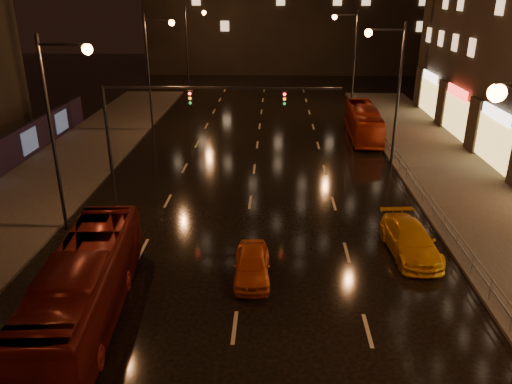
% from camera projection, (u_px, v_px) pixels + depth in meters
% --- Properties ---
extents(ground, '(140.00, 140.00, 0.00)m').
position_uv_depth(ground, '(253.00, 179.00, 33.66)').
color(ground, black).
rests_on(ground, ground).
extents(sidewalk_left, '(7.00, 70.00, 0.15)m').
position_uv_depth(sidewalk_left, '(22.00, 204.00, 29.48)').
color(sidewalk_left, '#38332D').
rests_on(sidewalk_left, ground).
extents(sidewalk_right, '(7.00, 70.00, 0.15)m').
position_uv_depth(sidewalk_right, '(485.00, 211.00, 28.52)').
color(sidewalk_right, '#38332D').
rests_on(sidewalk_right, ground).
extents(traffic_signal, '(15.31, 0.32, 6.20)m').
position_uv_depth(traffic_signal, '(174.00, 109.00, 32.05)').
color(traffic_signal, black).
rests_on(traffic_signal, ground).
extents(railing_right, '(0.05, 56.00, 1.00)m').
position_uv_depth(railing_right, '(415.00, 179.00, 31.11)').
color(railing_right, '#99999E').
rests_on(railing_right, sidewalk_right).
extents(bus_red, '(3.27, 10.55, 2.89)m').
position_uv_depth(bus_red, '(84.00, 288.00, 18.75)').
color(bus_red, '#5F120D').
rests_on(bus_red, ground).
extents(bus_curb, '(2.60, 9.67, 2.67)m').
position_uv_depth(bus_curb, '(363.00, 122.00, 42.70)').
color(bus_curb, '#99240F').
rests_on(bus_curb, ground).
extents(taxi_near, '(1.66, 3.88, 1.31)m').
position_uv_depth(taxi_near, '(252.00, 265.00, 21.86)').
color(taxi_near, '#D35313').
rests_on(taxi_near, ground).
extents(taxi_far, '(2.38, 5.10, 1.44)m').
position_uv_depth(taxi_far, '(410.00, 240.00, 23.84)').
color(taxi_far, orange).
rests_on(taxi_far, ground).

